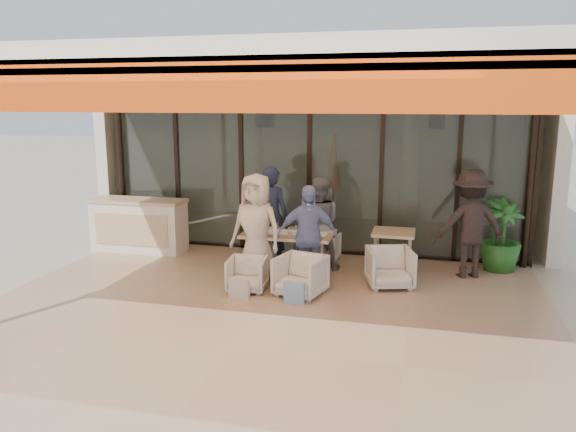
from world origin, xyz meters
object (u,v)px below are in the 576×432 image
(diner_periwinkle, at_px, (307,236))
(diner_cream, at_px, (256,229))
(chair_far_right, at_px, (323,246))
(standing_woman, at_px, (470,224))
(chair_near_left, at_px, (247,273))
(chair_far_left, at_px, (279,241))
(diner_grey, at_px, (318,224))
(side_chair, at_px, (390,266))
(dining_table, at_px, (288,236))
(chair_near_right, at_px, (300,274))
(host_counter, at_px, (139,225))
(potted_palm, at_px, (501,236))
(diner_navy, at_px, (271,217))
(side_table, at_px, (393,237))

(diner_periwinkle, bearing_deg, diner_cream, 167.30)
(chair_far_right, height_order, standing_woman, standing_woman)
(chair_near_left, bearing_deg, chair_far_left, 84.60)
(diner_grey, bearing_deg, side_chair, 137.09)
(dining_table, bearing_deg, chair_near_right, -65.87)
(diner_grey, distance_m, diner_periwinkle, 0.90)
(host_counter, xyz_separation_m, side_chair, (4.89, -1.03, -0.18))
(chair_far_left, xyz_separation_m, potted_palm, (3.90, 0.14, 0.30))
(host_counter, relative_size, potted_palm, 1.46)
(diner_navy, distance_m, potted_palm, 3.96)
(chair_far_right, bearing_deg, chair_near_left, 70.18)
(dining_table, height_order, chair_near_right, dining_table)
(side_table, distance_m, potted_palm, 1.87)
(chair_near_right, bearing_deg, chair_near_left, -165.69)
(standing_woman, bearing_deg, diner_navy, -13.94)
(chair_near_left, bearing_deg, potted_palm, 22.21)
(standing_woman, distance_m, potted_palm, 0.79)
(standing_woman, bearing_deg, host_counter, -18.27)
(standing_woman, bearing_deg, chair_near_left, 8.35)
(diner_navy, bearing_deg, dining_table, 141.82)
(chair_near_left, distance_m, diner_periwinkle, 1.11)
(host_counter, height_order, side_chair, host_counter)
(host_counter, height_order, diner_navy, diner_navy)
(potted_palm, bearing_deg, chair_far_right, -177.39)
(dining_table, distance_m, side_table, 1.79)
(chair_far_left, xyz_separation_m, diner_cream, (0.00, -1.40, 0.56))
(chair_near_right, relative_size, potted_palm, 0.54)
(diner_navy, distance_m, side_table, 2.14)
(diner_grey, height_order, diner_periwinkle, diner_grey)
(chair_far_left, xyz_separation_m, chair_near_right, (0.84, -1.90, 0.01))
(chair_near_left, relative_size, diner_periwinkle, 0.36)
(side_chair, xyz_separation_m, standing_woman, (1.23, 0.83, 0.56))
(chair_near_left, bearing_deg, diner_grey, 53.64)
(dining_table, height_order, diner_cream, diner_cream)
(diner_grey, relative_size, side_chair, 2.33)
(diner_navy, bearing_deg, chair_far_left, -81.03)
(chair_far_left, xyz_separation_m, side_table, (2.12, -0.43, 0.31))
(host_counter, bearing_deg, potted_palm, 2.54)
(chair_far_left, relative_size, diner_periwinkle, 0.41)
(host_counter, distance_m, diner_periwinkle, 3.83)
(diner_grey, height_order, diner_cream, diner_cream)
(diner_periwinkle, distance_m, potted_palm, 3.43)
(potted_palm, bearing_deg, standing_woman, -138.01)
(diner_grey, height_order, side_chair, diner_grey)
(chair_near_right, height_order, standing_woman, standing_woman)
(chair_near_right, bearing_deg, diner_grey, 104.31)
(diner_navy, relative_size, potted_palm, 1.42)
(chair_far_left, xyz_separation_m, chair_far_right, (0.84, 0.00, -0.04))
(diner_grey, bearing_deg, diner_periwinkle, 75.14)
(dining_table, bearing_deg, chair_far_left, 113.56)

